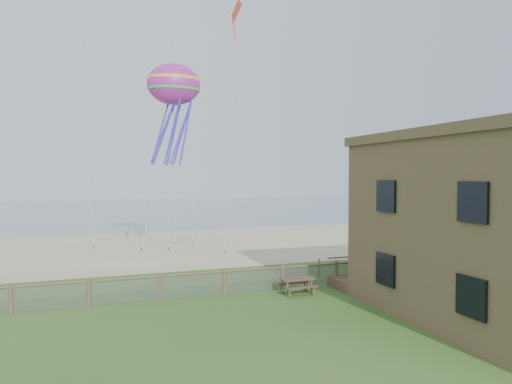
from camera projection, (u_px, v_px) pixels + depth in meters
ground at (270, 337)px, 15.91m from camera, size 160.00×160.00×0.00m
sand_beach at (171, 246)px, 36.64m from camera, size 72.00×20.00×0.02m
ocean at (130, 209)px, 78.09m from camera, size 160.00×68.00×0.02m
chainlink_fence at (224, 283)px, 21.54m from camera, size 36.20×0.20×1.25m
motel_deck at (458, 274)px, 24.95m from camera, size 15.00×2.00×0.50m
picnic_table at (297, 287)px, 21.73m from camera, size 1.63×1.25×0.68m
octopus_kite at (174, 112)px, 31.64m from camera, size 4.00×3.13×7.47m
kite_red at (237, 18)px, 29.01m from camera, size 1.90×1.77×2.24m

